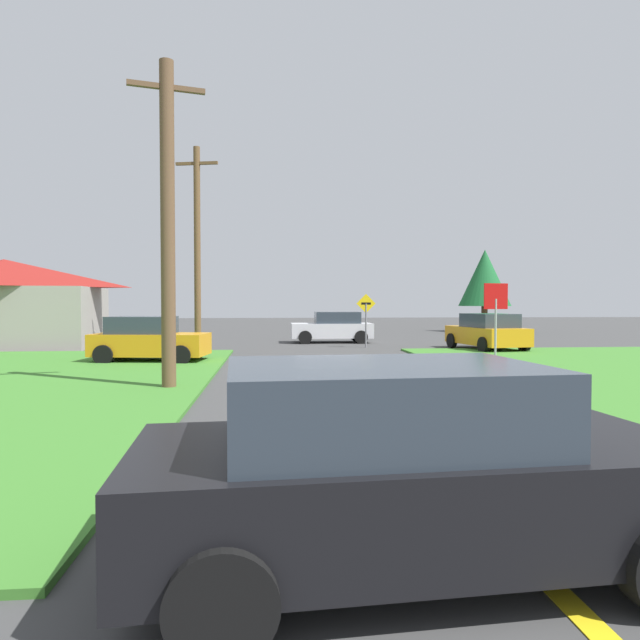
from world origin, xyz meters
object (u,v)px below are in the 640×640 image
Objects in this scene: utility_pole_mid at (197,247)px; direction_sign at (366,314)px; stop_sign at (496,308)px; car_approaching_junction at (333,327)px; car_behind_on_main_road at (406,467)px; utility_pole_near at (168,223)px; parked_car_near_building at (149,340)px; car_on_crossroad at (487,332)px; barn at (5,304)px; oak_tree_left at (485,278)px.

utility_pole_mid is 3.42× the size of direction_sign.
car_approaching_junction is at bearing -78.66° from stop_sign.
utility_pole_near reaches higher than car_behind_on_main_road.
parked_car_near_building is (-7.54, -9.21, -0.00)m from car_approaching_junction.
stop_sign is 0.62× the size of car_on_crossroad.
car_approaching_junction is at bearing 41.06° from car_on_crossroad.
stop_sign is 11.83m from parked_car_near_building.
stop_sign is at bearing -32.01° from utility_pole_mid.
parked_car_near_building is 0.47× the size of utility_pole_mid.
car_on_crossroad is at bearing 62.78° from car_behind_on_main_road.
barn is at bearing 116.59° from car_behind_on_main_road.
utility_pole_mid is at bearing 40.63° from car_approaching_junction.
car_on_crossroad and car_behind_on_main_road have the same top height.
utility_pole_mid is (-10.28, 6.43, 2.50)m from stop_sign.
stop_sign is 0.64× the size of car_approaching_junction.
direction_sign is at bearing 60.95° from car_on_crossroad.
car_approaching_junction is at bearing 109.10° from direction_sign.
utility_pole_near is at bearing 70.19° from car_approaching_junction.
car_behind_on_main_road is 21.76m from direction_sign.
car_approaching_junction is 8.20m from car_on_crossroad.
oak_tree_left is 0.71× the size of barn.
parked_car_near_building is 27.52m from oak_tree_left.
utility_pole_mid is (-0.61, 10.17, 0.44)m from utility_pole_near.
car_on_crossroad is 14.38m from parked_car_near_building.
utility_pole_near is at bearing 13.94° from stop_sign.
car_approaching_junction is 16.84m from utility_pole_near.
direction_sign is at bearing 41.29° from parked_car_near_building.
utility_pole_mid reaches higher than parked_car_near_building.
car_on_crossroad is (6.29, -5.26, -0.00)m from car_approaching_junction.
car_on_crossroad is 1.07× the size of parked_car_near_building.
car_approaching_junction is 0.50× the size of barn.
utility_pole_near reaches higher than direction_sign.
stop_sign is 0.32× the size of barn.
oak_tree_left is 30.20m from barn.
stop_sign is at bearing 21.14° from utility_pole_near.
stop_sign is 12.38m from utility_pole_mid.
utility_pole_near reaches higher than stop_sign.
barn is at bearing 126.21° from utility_pole_near.
utility_pole_mid is at bearing -39.21° from stop_sign.
car_behind_on_main_road is at bearing -69.56° from utility_pole_near.
stop_sign is at bearing 151.21° from car_on_crossroad.
car_approaching_junction is 0.71× the size of oak_tree_left.
car_on_crossroad is at bearing 40.51° from utility_pole_near.
utility_pole_mid reaches higher than barn.
oak_tree_left reaches higher than car_behind_on_main_road.
oak_tree_left is at bearing -30.21° from car_on_crossroad.
stop_sign is 1.08× the size of direction_sign.
stop_sign is 7.02m from car_on_crossroad.
car_behind_on_main_road is at bearing 57.54° from stop_sign.
parked_car_near_building is 10.92m from barn.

